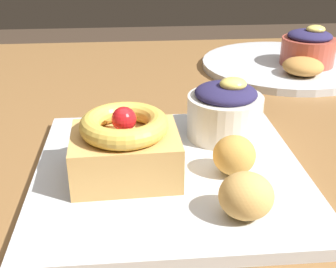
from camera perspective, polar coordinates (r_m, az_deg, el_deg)
dining_table at (r=0.60m, az=4.05°, el=-7.47°), size 1.42×0.93×0.73m
front_plate at (r=0.45m, az=0.22°, el=-5.00°), size 0.27×0.27×0.01m
cake_slice at (r=0.42m, az=-5.57°, el=-1.66°), size 0.10×0.09×0.07m
berry_ramekin at (r=0.50m, az=7.42°, el=3.03°), size 0.09×0.09×0.07m
fritter_front at (r=0.37m, az=10.12°, el=-7.91°), size 0.05×0.04×0.04m
fritter_middle at (r=0.43m, az=8.60°, el=-2.75°), size 0.04×0.04×0.04m
back_plate at (r=0.82m, az=14.84°, el=8.66°), size 0.29×0.29×0.01m
back_ramekin at (r=0.81m, az=17.77°, el=10.67°), size 0.09×0.09×0.07m
back_pastry at (r=0.75m, az=17.13°, el=8.40°), size 0.07×0.07×0.03m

